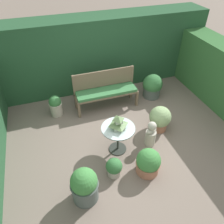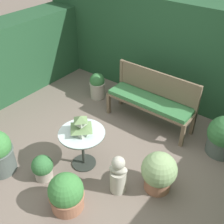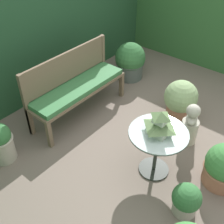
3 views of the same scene
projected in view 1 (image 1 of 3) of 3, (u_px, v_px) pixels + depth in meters
name	position (u px, v px, depth m)	size (l,w,h in m)	color
ground	(123.00, 135.00, 4.94)	(30.00, 30.00, 0.00)	#75665B
foliage_hedge_back	(94.00, 53.00, 6.05)	(6.40, 0.86, 1.94)	#234C2D
garden_bench	(106.00, 93.00, 5.49)	(1.58, 0.45, 0.51)	brown
bench_backrest	(104.00, 80.00, 5.48)	(1.58, 0.06, 0.95)	brown
patio_table	(118.00, 133.00, 4.32)	(0.67, 0.67, 0.62)	#2D332D
pagoda_birdhouse	(118.00, 123.00, 4.15)	(0.30, 0.30, 0.29)	#B2BCA8
garden_bust	(151.00, 134.00, 4.57)	(0.29, 0.22, 0.61)	#B7B2A3
potted_plant_hedge_corner	(114.00, 167.00, 4.03)	(0.31, 0.31, 0.39)	#ADA393
potted_plant_bench_right	(56.00, 105.00, 5.33)	(0.33, 0.33, 0.55)	#ADA393
potted_plant_bench_left	(152.00, 86.00, 5.93)	(0.53, 0.53, 0.66)	#4C5651
potted_plant_path_edge	(84.00, 186.00, 3.56)	(0.47, 0.47, 0.70)	#4C5651
potted_plant_table_near	(148.00, 162.00, 4.04)	(0.46, 0.46, 0.54)	#9E664C
potted_plant_patio_mid	(160.00, 119.00, 4.92)	(0.49, 0.49, 0.60)	#9E664C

